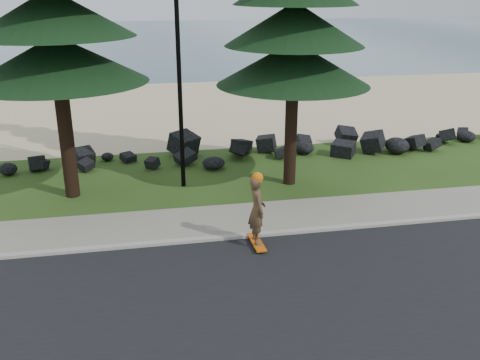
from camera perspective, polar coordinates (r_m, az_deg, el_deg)
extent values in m
plane|color=#2A4515|center=(14.81, -4.92, -5.01)|extent=(160.00, 160.00, 0.00)
cube|color=black|center=(10.94, -2.29, -15.04)|extent=(160.00, 7.00, 0.02)
cube|color=#AFAA9E|center=(13.98, -4.53, -6.40)|extent=(160.00, 0.20, 0.10)
cube|color=gray|center=(14.97, -5.01, -4.55)|extent=(160.00, 2.00, 0.08)
cube|color=#C9B886|center=(28.56, -8.09, 7.49)|extent=(160.00, 15.00, 0.01)
cube|color=#3A5C70|center=(64.63, -9.96, 14.63)|extent=(160.00, 58.00, 0.01)
cylinder|color=black|center=(16.72, -6.55, 12.28)|extent=(0.14, 0.14, 8.00)
cube|color=#D95E0C|center=(13.73, 1.78, -6.63)|extent=(0.30, 1.07, 0.04)
imported|color=brown|center=(13.34, 1.82, -3.18)|extent=(0.45, 0.66, 1.77)
sphere|color=orange|center=(13.02, 1.87, 0.24)|extent=(0.28, 0.28, 0.28)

